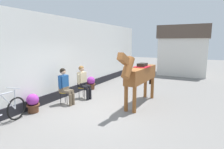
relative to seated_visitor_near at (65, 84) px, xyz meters
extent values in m
plane|color=slate|center=(1.71, 3.15, -0.78)|extent=(40.00, 40.00, 0.00)
cube|color=white|center=(-0.84, 1.65, 0.92)|extent=(0.30, 14.00, 3.40)
cube|color=black|center=(-0.82, 1.65, -0.60)|extent=(0.34, 14.00, 0.36)
cube|color=silver|center=(3.11, 9.21, 0.52)|extent=(3.20, 2.40, 2.60)
cube|color=brown|center=(3.11, 9.21, 2.27)|extent=(3.40, 2.60, 0.90)
cylinder|color=gold|center=(-0.06, 0.00, -0.31)|extent=(0.34, 0.34, 0.03)
cylinder|color=black|center=(0.08, 0.00, -0.55)|extent=(0.02, 0.02, 0.45)
cylinder|color=black|center=(-0.13, 0.13, -0.55)|extent=(0.02, 0.02, 0.45)
cylinder|color=black|center=(-0.14, -0.12, -0.55)|extent=(0.02, 0.02, 0.45)
cube|color=brown|center=(-0.06, 0.00, -0.20)|extent=(0.25, 0.33, 0.20)
cube|color=#1E4C8C|center=(-0.06, 0.00, 0.12)|extent=(0.23, 0.35, 0.44)
sphere|color=tan|center=(-0.06, 0.00, 0.47)|extent=(0.20, 0.20, 0.20)
sphere|color=black|center=(-0.08, 0.00, 0.50)|extent=(0.22, 0.22, 0.22)
cylinder|color=brown|center=(0.13, 0.07, -0.25)|extent=(0.39, 0.15, 0.13)
cylinder|color=brown|center=(0.32, 0.07, -0.55)|extent=(0.11, 0.11, 0.46)
cylinder|color=brown|center=(0.12, -0.09, -0.25)|extent=(0.39, 0.15, 0.13)
cylinder|color=brown|center=(0.31, -0.09, -0.55)|extent=(0.11, 0.11, 0.46)
cylinder|color=#1E4C8C|center=(-0.04, 0.20, 0.07)|extent=(0.09, 0.09, 0.42)
cylinder|color=#1E4C8C|center=(-0.05, -0.20, 0.07)|extent=(0.09, 0.09, 0.42)
cylinder|color=gold|center=(0.11, 0.94, -0.31)|extent=(0.34, 0.34, 0.03)
cylinder|color=black|center=(0.24, 0.91, -0.55)|extent=(0.02, 0.02, 0.45)
cylinder|color=black|center=(0.06, 1.07, -0.55)|extent=(0.02, 0.02, 0.45)
cylinder|color=black|center=(0.02, 0.83, -0.55)|extent=(0.02, 0.02, 0.45)
cube|color=black|center=(0.11, 0.94, -0.20)|extent=(0.29, 0.35, 0.20)
cube|color=beige|center=(0.11, 0.94, 0.12)|extent=(0.27, 0.37, 0.44)
sphere|color=tan|center=(0.11, 0.94, 0.47)|extent=(0.20, 0.20, 0.20)
sphere|color=olive|center=(0.09, 0.94, 0.50)|extent=(0.22, 0.22, 0.22)
cylinder|color=black|center=(0.31, 0.98, -0.25)|extent=(0.40, 0.19, 0.13)
cylinder|color=black|center=(0.49, 0.95, -0.55)|extent=(0.11, 0.11, 0.46)
cylinder|color=black|center=(0.28, 0.83, -0.25)|extent=(0.40, 0.19, 0.13)
cylinder|color=black|center=(0.47, 0.80, -0.55)|extent=(0.11, 0.11, 0.46)
cylinder|color=beige|center=(0.16, 1.13, 0.07)|extent=(0.09, 0.09, 0.42)
cylinder|color=beige|center=(0.09, 0.74, 0.07)|extent=(0.09, 0.09, 0.42)
cube|color=brown|center=(2.55, 1.34, 0.38)|extent=(0.53, 2.22, 0.52)
cylinder|color=brown|center=(2.67, 0.36, -0.33)|extent=(0.13, 0.13, 0.90)
cylinder|color=brown|center=(2.36, 0.37, -0.33)|extent=(0.13, 0.13, 0.90)
cylinder|color=brown|center=(2.75, 2.30, -0.33)|extent=(0.13, 0.13, 0.90)
cylinder|color=brown|center=(2.44, 2.31, -0.33)|extent=(0.13, 0.13, 0.90)
cylinder|color=brown|center=(2.50, 0.14, 0.77)|extent=(0.31, 0.64, 0.73)
cube|color=brown|center=(2.49, -0.20, 1.08)|extent=(0.20, 0.53, 0.40)
cube|color=black|center=(2.50, 0.16, 0.91)|extent=(0.07, 0.63, 0.48)
cylinder|color=black|center=(2.60, 2.48, 0.11)|extent=(0.10, 0.10, 0.65)
cube|color=red|center=(2.56, 1.44, 0.66)|extent=(0.52, 0.62, 0.03)
cube|color=black|center=(2.56, 1.44, 0.73)|extent=(0.30, 0.45, 0.12)
cylinder|color=brown|center=(-0.40, -1.17, -0.64)|extent=(0.34, 0.34, 0.28)
cylinder|color=brown|center=(-0.40, -1.17, -0.52)|extent=(0.43, 0.43, 0.04)
sphere|color=purple|center=(-0.40, -1.17, -0.34)|extent=(0.40, 0.40, 0.40)
cylinder|color=brown|center=(-0.41, 2.39, -0.64)|extent=(0.34, 0.34, 0.28)
cylinder|color=brown|center=(-0.41, 2.39, -0.52)|extent=(0.43, 0.43, 0.04)
sphere|color=purple|center=(-0.41, 2.39, -0.34)|extent=(0.40, 0.40, 0.40)
torus|color=black|center=(-0.34, -1.83, -0.42)|extent=(0.17, 0.71, 0.71)
cylinder|color=#B7BCC6|center=(-0.29, -2.11, -0.11)|extent=(0.12, 0.50, 0.60)
cylinder|color=#B7BCC6|center=(-0.26, -2.27, 0.15)|extent=(0.18, 0.80, 0.09)
cylinder|color=#B7BCC6|center=(-0.33, -1.85, -0.12)|extent=(0.05, 0.09, 0.60)
cylinder|color=#B7BCC6|center=(-0.33, -1.88, 0.23)|extent=(0.50, 0.12, 0.03)
camera|label=1|loc=(4.75, -5.36, 1.58)|focal=30.12mm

